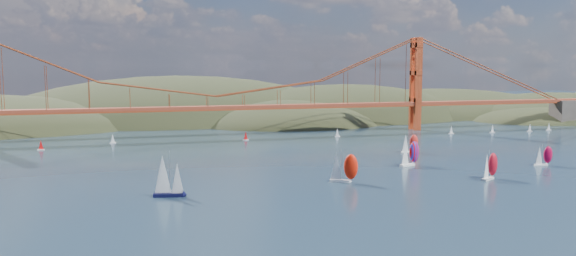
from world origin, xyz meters
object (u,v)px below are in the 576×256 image
Objects in this scene: racer_1 at (490,166)px; racer_rwb at (410,153)px; racer_0 at (343,167)px; sloop_navy at (167,176)px; racer_3 at (410,143)px; racer_2 at (543,155)px.

racer_rwb reaches higher than racer_1.
sloop_navy is at bearing -146.06° from racer_0.
racer_0 is 50.36m from racer_1.
racer_1 is 33.82m from racer_rwb.
racer_1 is at bearing 18.14° from racer_0.
racer_3 is (109.55, 56.27, -1.78)m from sloop_navy.
racer_3 is (2.58, 60.98, -0.46)m from racer_1.
racer_3 is at bearing 58.20° from racer_1.
racer_2 is at bearing -52.28° from racer_3.
racer_3 is at bearing 39.86° from sloop_navy.
racer_3 is at bearing 73.76° from racer_0.
sloop_navy reaches higher than racer_1.
racer_2 is 0.79× the size of racer_rwb.
sloop_navy reaches higher than racer_3.
racer_2 is at bearing -34.07° from racer_rwb.
racer_3 is at bearing 130.41° from racer_2.
racer_1 reaches higher than racer_2.
racer_0 is 1.19× the size of racer_3.
racer_2 is at bearing -4.17° from racer_1.
sloop_navy is 1.51× the size of racer_3.
racer_0 is at bearing 139.65° from racer_1.
racer_0 is 1.01× the size of racer_rwb.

